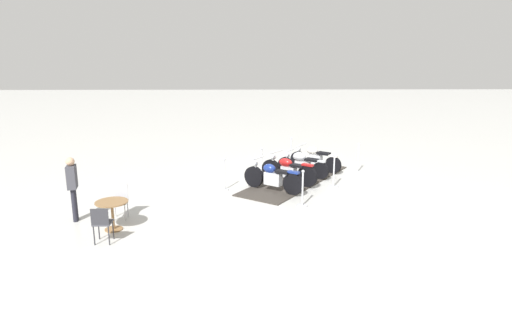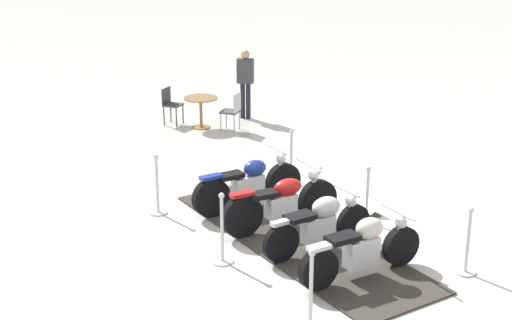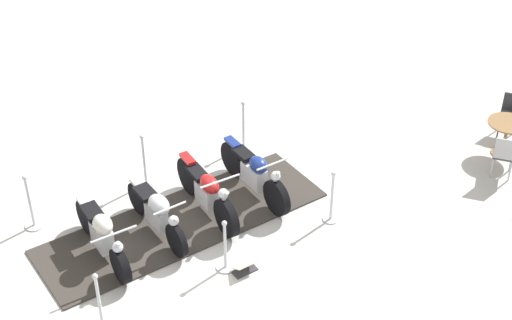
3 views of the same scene
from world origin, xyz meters
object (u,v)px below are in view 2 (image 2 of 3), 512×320
Objects in this scene: cafe_chair_across_table at (233,109)px; stanchion_right_rear at (291,164)px; stanchion_left_front at (311,304)px; motorcycle_maroon at (282,202)px; cafe_chair_near_table at (171,103)px; cafe_table at (201,105)px; stanchion_left_rear at (158,194)px; info_placard at (369,210)px; motorcycle_chrome at (320,222)px; bystander_person at (245,78)px; motorcycle_cream at (363,248)px; motorcycle_navy at (249,184)px; stanchion_right_mid at (367,204)px; stanchion_right_front at (467,252)px; stanchion_left_mid at (222,241)px.

stanchion_right_rear is at bearing 129.58° from cafe_chair_across_table.
motorcycle_maroon is at bearing -152.01° from stanchion_left_front.
stanchion_left_front is 1.25× the size of cafe_chair_near_table.
stanchion_left_rear is at bearing 18.68° from cafe_table.
motorcycle_maroon is 5.73m from cafe_chair_across_table.
info_placard is at bearing -6.83° from motorcycle_maroon.
motorcycle_chrome is at bearing -66.03° from info_placard.
bystander_person is at bearing 167.58° from info_placard.
motorcycle_cream is 1.02× the size of bystander_person.
bystander_person is at bearing -151.39° from stanchion_left_front.
cafe_chair_near_table is (0.01, -0.82, -0.03)m from cafe_table.
stanchion_left_front reaches higher than cafe_chair_across_table.
stanchion_right_rear is 2.32× the size of info_placard.
stanchion_right_mid is at bearing -46.94° from motorcycle_navy.
motorcycle_chrome is 1.71× the size of stanchion_right_mid.
stanchion_right_mid reaches higher than cafe_chair_near_table.
motorcycle_chrome reaches higher than info_placard.
motorcycle_maroon is 1.04× the size of bystander_person.
stanchion_right_front is at bearing 145.63° from stanchion_left_front.
motorcycle_cream reaches higher than cafe_chair_near_table.
stanchion_left_mid is (0.33, -2.09, -0.13)m from motorcycle_cream.
motorcycle_maroon is 1.50m from stanchion_right_mid.
stanchion_right_front is at bearing 136.74° from cafe_chair_across_table.
stanchion_right_mid is (-2.35, 1.61, -0.03)m from stanchion_left_mid.
motorcycle_navy reaches higher than info_placard.
stanchion_right_mid is at bearing -33.52° from cafe_chair_near_table.
motorcycle_cream is 4.03m from stanchion_right_rear.
bystander_person reaches higher than stanchion_right_mid.
stanchion_left_rear reaches higher than motorcycle_navy.
cafe_chair_across_table is 1.26m from bystander_person.
cafe_table is at bearing 0.00° from cafe_chair_near_table.
stanchion_left_mid is 2.24m from stanchion_left_rear.
cafe_table is 0.82m from cafe_chair_across_table.
motorcycle_maroon is (-1.15, -1.70, 0.01)m from motorcycle_cream.
motorcycle_cream is 3.08m from motorcycle_navy.
stanchion_left_mid is 7.18m from cafe_table.
stanchion_right_front is (-0.75, 1.37, -0.14)m from motorcycle_cream.
stanchion_right_mid is at bearing -16.73° from motorcycle_maroon.
cafe_chair_near_table is (-3.89, -5.96, 0.21)m from stanchion_right_mid.
cafe_table is at bearing -161.32° from stanchion_left_rear.
motorcycle_maroon is 2.26m from stanchion_left_rear.
motorcycle_maroon is 2.22× the size of cafe_table.
cafe_chair_across_table is (-3.61, -4.28, 0.46)m from info_placard.
stanchion_right_front is at bearing -5.90° from info_placard.
motorcycle_chrome is 1.55× the size of stanchion_left_front.
stanchion_right_front is 5.31m from stanchion_left_rear.
stanchion_right_mid is (-0.87, 1.21, -0.16)m from motorcycle_maroon.
stanchion_left_mid is at bearing 135.53° from motorcycle_cream.
cafe_table is at bearing -126.46° from stanchion_right_front.
motorcycle_chrome is at bearing -85.57° from motorcycle_maroon.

